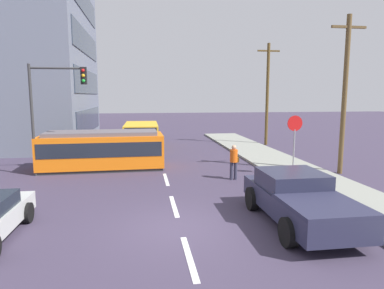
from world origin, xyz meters
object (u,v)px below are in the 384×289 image
object	(u,v)px
pickup_truck_parked	(299,199)
traffic_light_mast	(53,99)
city_bus	(141,134)
stop_sign	(295,132)
streetcar_tram	(103,149)
utility_pole_mid	(267,93)
pedestrian_crossing	(234,160)
utility_pole_near	(345,93)
parked_sedan_mid	(76,147)

from	to	relation	value
pickup_truck_parked	traffic_light_mast	size ratio (longest dim) A/B	0.91
city_bus	stop_sign	distance (m)	13.35
streetcar_tram	traffic_light_mast	size ratio (longest dim) A/B	1.20
pickup_truck_parked	utility_pole_mid	xyz separation A→B (m)	(5.23, 16.65, 3.42)
streetcar_tram	pedestrian_crossing	xyz separation A→B (m)	(6.45, -3.46, -0.13)
utility_pole_mid	pedestrian_crossing	bearing A→B (deg)	-117.69
city_bus	utility_pole_mid	world-z (taller)	utility_pole_mid
pedestrian_crossing	pickup_truck_parked	xyz separation A→B (m)	(0.48, -5.76, -0.15)
pickup_truck_parked	utility_pole_near	xyz separation A→B (m)	(5.29, 6.22, 3.33)
pickup_truck_parked	traffic_light_mast	distance (m)	12.46
pickup_truck_parked	parked_sedan_mid	distance (m)	16.02
pickup_truck_parked	traffic_light_mast	world-z (taller)	traffic_light_mast
streetcar_tram	traffic_light_mast	xyz separation A→B (m)	(-2.14, -1.23, 2.75)
stop_sign	traffic_light_mast	xyz separation A→B (m)	(-11.70, 1.98, 1.62)
city_bus	parked_sedan_mid	xyz separation A→B (m)	(-4.27, -3.84, -0.43)
parked_sedan_mid	stop_sign	size ratio (longest dim) A/B	1.56
city_bus	pickup_truck_parked	size ratio (longest dim) A/B	1.11
pickup_truck_parked	utility_pole_mid	world-z (taller)	utility_pole_mid
pedestrian_crossing	utility_pole_near	distance (m)	6.61
streetcar_tram	pickup_truck_parked	size ratio (longest dim) A/B	1.32
utility_pole_near	utility_pole_mid	distance (m)	10.43
traffic_light_mast	pickup_truck_parked	bearing A→B (deg)	-41.37
streetcar_tram	utility_pole_near	world-z (taller)	utility_pole_near
parked_sedan_mid	stop_sign	world-z (taller)	stop_sign
pedestrian_crossing	traffic_light_mast	distance (m)	9.33
traffic_light_mast	stop_sign	bearing A→B (deg)	-9.60
city_bus	utility_pole_near	distance (m)	15.12
city_bus	traffic_light_mast	distance (m)	10.35
streetcar_tram	pedestrian_crossing	distance (m)	7.32
parked_sedan_mid	utility_pole_near	size ratio (longest dim) A/B	0.57
utility_pole_near	pedestrian_crossing	bearing A→B (deg)	-175.49
parked_sedan_mid	utility_pole_near	distance (m)	16.37
parked_sedan_mid	traffic_light_mast	world-z (taller)	traffic_light_mast
pedestrian_crossing	utility_pole_near	world-z (taller)	utility_pole_near
parked_sedan_mid	traffic_light_mast	distance (m)	6.09
utility_pole_near	utility_pole_mid	xyz separation A→B (m)	(-0.07, 10.43, 0.10)
streetcar_tram	city_bus	bearing A→B (deg)	74.96
pedestrian_crossing	stop_sign	distance (m)	3.37
stop_sign	utility_pole_mid	xyz separation A→B (m)	(2.60, 10.64, 2.03)
city_bus	utility_pole_near	xyz separation A→B (m)	(10.13, -10.80, 3.07)
utility_pole_near	stop_sign	bearing A→B (deg)	-175.55
city_bus	pedestrian_crossing	world-z (taller)	city_bus
streetcar_tram	utility_pole_near	xyz separation A→B (m)	(12.22, -3.00, 3.05)
streetcar_tram	pedestrian_crossing	world-z (taller)	streetcar_tram
streetcar_tram	parked_sedan_mid	distance (m)	4.54
streetcar_tram	parked_sedan_mid	bearing A→B (deg)	118.70
city_bus	traffic_light_mast	size ratio (longest dim) A/B	1.01
utility_pole_near	streetcar_tram	bearing A→B (deg)	166.21
pedestrian_crossing	stop_sign	bearing A→B (deg)	4.57
city_bus	streetcar_tram	bearing A→B (deg)	-105.04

